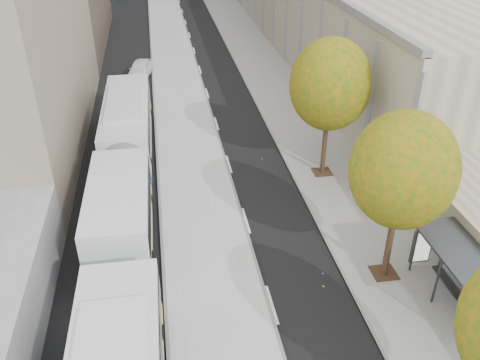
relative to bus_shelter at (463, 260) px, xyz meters
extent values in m
cube|color=#A6A6A6|center=(-9.56, 24.04, -2.11)|extent=(4.25, 150.00, 0.15)
cube|color=gray|center=(-1.56, 24.04, -2.15)|extent=(4.75, 150.00, 0.08)
cube|color=#383A3F|center=(-0.19, 0.04, 0.37)|extent=(1.90, 4.40, 0.10)
cylinder|color=#383A3F|center=(-0.89, -1.96, -0.91)|extent=(0.10, 0.10, 2.40)
cube|color=silver|center=(0.53, 0.04, -0.86)|extent=(0.04, 4.00, 2.10)
cylinder|color=black|center=(-2.09, 2.04, -0.49)|extent=(0.28, 0.28, 3.24)
sphere|color=#1A5810|center=(-2.09, 2.04, 3.08)|extent=(4.20, 4.20, 4.20)
cylinder|color=black|center=(-2.09, 11.04, -0.42)|extent=(0.28, 0.28, 3.38)
sphere|color=#1A5810|center=(-2.09, 11.04, 3.29)|extent=(4.40, 4.40, 4.40)
cube|color=silver|center=(-13.33, 11.98, -0.62)|extent=(2.94, 18.87, 3.14)
cube|color=black|center=(-13.33, 11.98, -0.04)|extent=(2.99, 18.12, 1.09)
cube|color=#057531|center=(-13.33, 2.59, -0.98)|extent=(1.99, 0.08, 1.21)
imported|color=white|center=(-12.63, 29.87, -1.48)|extent=(2.54, 4.44, 1.42)
camera|label=1|loc=(-11.12, -13.72, 12.78)|focal=38.00mm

